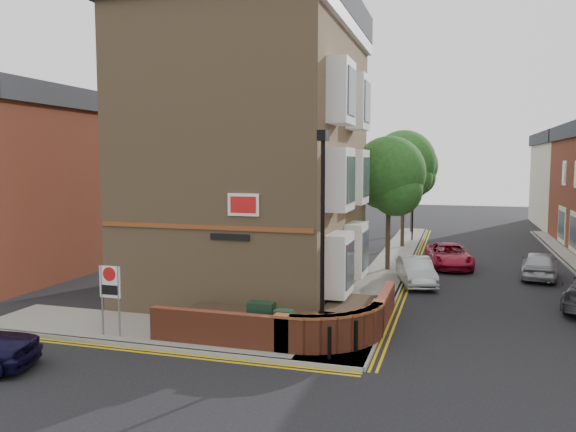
# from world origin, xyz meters

# --- Properties ---
(ground) EXTENTS (120.00, 120.00, 0.00)m
(ground) POSITION_xyz_m (0.00, 0.00, 0.00)
(ground) COLOR black
(ground) RESTS_ON ground
(pavement_corner) EXTENTS (13.00, 3.00, 0.12)m
(pavement_corner) POSITION_xyz_m (-3.50, 1.50, 0.06)
(pavement_corner) COLOR gray
(pavement_corner) RESTS_ON ground
(pavement_main) EXTENTS (2.00, 32.00, 0.12)m
(pavement_main) POSITION_xyz_m (2.00, 16.00, 0.06)
(pavement_main) COLOR gray
(pavement_main) RESTS_ON ground
(kerb_side) EXTENTS (13.00, 0.15, 0.12)m
(kerb_side) POSITION_xyz_m (-3.50, 0.00, 0.06)
(kerb_side) COLOR gray
(kerb_side) RESTS_ON ground
(kerb_main_near) EXTENTS (0.15, 32.00, 0.12)m
(kerb_main_near) POSITION_xyz_m (3.00, 16.00, 0.06)
(kerb_main_near) COLOR gray
(kerb_main_near) RESTS_ON ground
(yellow_lines_side) EXTENTS (13.00, 0.28, 0.01)m
(yellow_lines_side) POSITION_xyz_m (-3.50, -0.25, 0.01)
(yellow_lines_side) COLOR gold
(yellow_lines_side) RESTS_ON ground
(yellow_lines_main) EXTENTS (0.28, 32.00, 0.01)m
(yellow_lines_main) POSITION_xyz_m (3.25, 16.00, 0.01)
(yellow_lines_main) COLOR gold
(yellow_lines_main) RESTS_ON ground
(corner_building) EXTENTS (8.95, 10.40, 13.60)m
(corner_building) POSITION_xyz_m (-2.84, 8.00, 6.23)
(corner_building) COLOR #8E704B
(corner_building) RESTS_ON ground
(garden_wall) EXTENTS (6.80, 6.00, 1.20)m
(garden_wall) POSITION_xyz_m (0.00, 2.50, 0.00)
(garden_wall) COLOR brown
(garden_wall) RESTS_ON ground
(lamppost) EXTENTS (0.25, 0.50, 6.30)m
(lamppost) POSITION_xyz_m (1.60, 1.20, 3.34)
(lamppost) COLOR black
(lamppost) RESTS_ON pavement_corner
(utility_cabinet_large) EXTENTS (0.80, 0.45, 1.20)m
(utility_cabinet_large) POSITION_xyz_m (-0.30, 1.30, 0.72)
(utility_cabinet_large) COLOR black
(utility_cabinet_large) RESTS_ON pavement_corner
(utility_cabinet_small) EXTENTS (0.55, 0.40, 1.10)m
(utility_cabinet_small) POSITION_xyz_m (0.50, 1.00, 0.67)
(utility_cabinet_small) COLOR black
(utility_cabinet_small) RESTS_ON pavement_corner
(bollard_near) EXTENTS (0.11, 0.11, 0.90)m
(bollard_near) POSITION_xyz_m (2.00, 0.40, 0.57)
(bollard_near) COLOR black
(bollard_near) RESTS_ON pavement_corner
(bollard_far) EXTENTS (0.11, 0.11, 0.90)m
(bollard_far) POSITION_xyz_m (2.60, 1.20, 0.57)
(bollard_far) COLOR black
(bollard_far) RESTS_ON pavement_corner
(zone_sign) EXTENTS (0.72, 0.07, 2.20)m
(zone_sign) POSITION_xyz_m (-5.00, 0.50, 1.64)
(zone_sign) COLOR slate
(zone_sign) RESTS_ON pavement_corner
(far_terrace_cream) EXTENTS (5.40, 12.40, 8.00)m
(far_terrace_cream) POSITION_xyz_m (14.50, 38.00, 4.05)
(far_terrace_cream) COLOR beige
(far_terrace_cream) RESTS_ON ground
(side_building) EXTENTS (6.40, 10.40, 9.00)m
(side_building) POSITION_xyz_m (-15.00, 8.00, 4.55)
(side_building) COLOR brown
(side_building) RESTS_ON ground
(tree_near) EXTENTS (3.64, 3.65, 6.70)m
(tree_near) POSITION_xyz_m (2.00, 14.05, 4.70)
(tree_near) COLOR #382B1E
(tree_near) RESTS_ON pavement_main
(tree_mid) EXTENTS (4.03, 4.03, 7.42)m
(tree_mid) POSITION_xyz_m (2.00, 22.05, 5.20)
(tree_mid) COLOR #382B1E
(tree_mid) RESTS_ON pavement_main
(tree_far) EXTENTS (3.81, 3.81, 7.00)m
(tree_far) POSITION_xyz_m (2.00, 30.05, 4.91)
(tree_far) COLOR #382B1E
(tree_far) RESTS_ON pavement_main
(traffic_light_assembly) EXTENTS (0.20, 0.16, 4.20)m
(traffic_light_assembly) POSITION_xyz_m (2.40, 25.00, 2.78)
(traffic_light_assembly) COLOR black
(traffic_light_assembly) RESTS_ON pavement_main
(silver_car_near) EXTENTS (2.19, 3.95, 1.23)m
(silver_car_near) POSITION_xyz_m (3.60, 11.19, 0.62)
(silver_car_near) COLOR #A8ACB0
(silver_car_near) RESTS_ON ground
(red_car_main) EXTENTS (2.72, 4.74, 1.25)m
(red_car_main) POSITION_xyz_m (4.98, 16.00, 0.62)
(red_car_main) COLOR maroon
(red_car_main) RESTS_ON ground
(silver_car_far) EXTENTS (2.04, 4.03, 1.32)m
(silver_car_far) POSITION_xyz_m (9.12, 14.29, 0.66)
(silver_car_far) COLOR #A8ABAF
(silver_car_far) RESTS_ON ground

